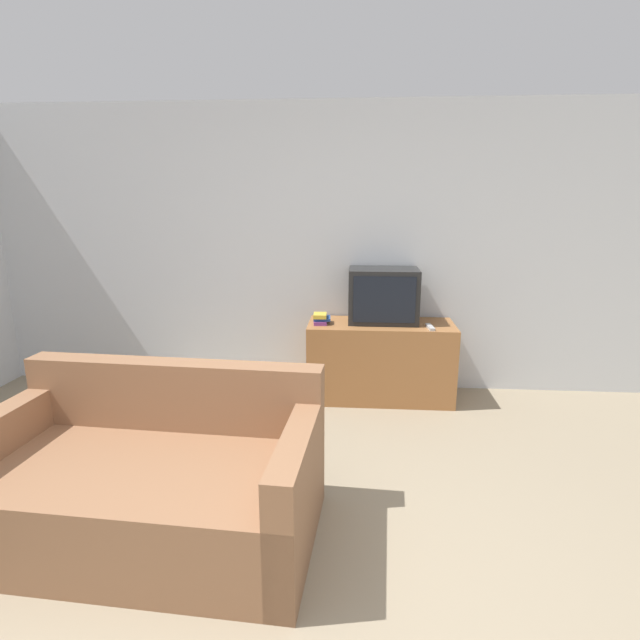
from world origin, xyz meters
name	(u,v)px	position (x,y,z in m)	size (l,w,h in m)	color
wall_back	(313,250)	(0.00, 3.03, 1.30)	(9.00, 0.06, 2.60)	silver
tv_stand	(380,361)	(0.63, 2.71, 0.35)	(1.28, 0.53, 0.70)	#9E6638
television	(383,295)	(0.64, 2.78, 0.93)	(0.61, 0.41, 0.48)	black
couch	(151,483)	(-0.67, 0.73, 0.29)	(1.81, 1.07, 0.85)	#8C6042
book_stack	(321,319)	(0.10, 2.66, 0.74)	(0.16, 0.19, 0.09)	#7A3884
remote_on_stand	(430,327)	(1.03, 2.56, 0.71)	(0.06, 0.19, 0.02)	#B7B7B7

